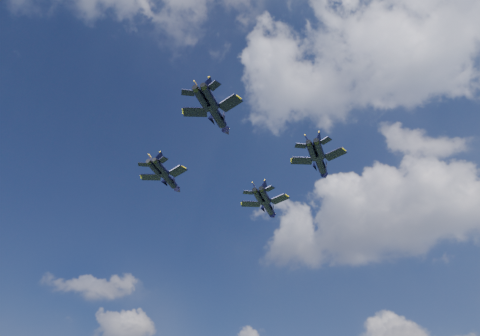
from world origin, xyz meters
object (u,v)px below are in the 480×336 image
(jet_lead, at_px, (268,206))
(jet_left, at_px, (169,179))
(jet_right, at_px, (320,164))
(jet_slot, at_px, (217,116))

(jet_lead, relative_size, jet_left, 1.07)
(jet_left, height_order, jet_right, jet_left)
(jet_slot, bearing_deg, jet_right, 49.78)
(jet_lead, height_order, jet_left, jet_left)
(jet_left, height_order, jet_slot, jet_left)
(jet_left, bearing_deg, jet_right, 3.34)
(jet_lead, distance_m, jet_slot, 36.92)
(jet_lead, height_order, jet_right, jet_lead)
(jet_right, relative_size, jet_slot, 0.97)
(jet_lead, bearing_deg, jet_left, -135.54)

